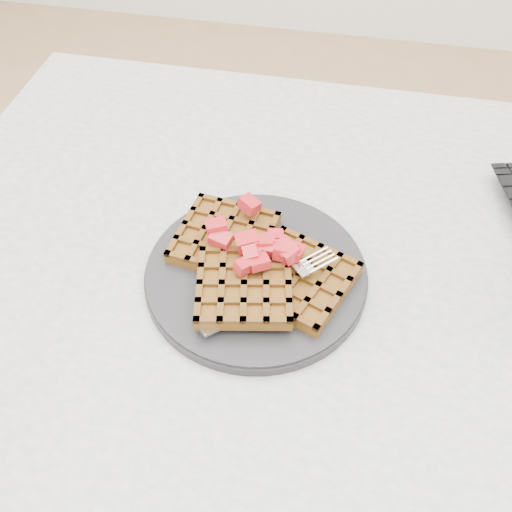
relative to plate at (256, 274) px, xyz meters
name	(u,v)px	position (x,y,z in m)	size (l,w,h in m)	color
ground	(328,497)	(0.15, 0.03, -0.76)	(4.00, 4.00, 0.00)	tan
table	(374,335)	(0.15, 0.03, -0.12)	(1.20, 0.80, 0.75)	beige
plate	(256,274)	(0.00, 0.00, 0.00)	(0.26, 0.26, 0.02)	black
waffles	(255,266)	(0.00, 0.00, 0.02)	(0.22, 0.19, 0.03)	brown
strawberry_pile	(256,248)	(0.00, 0.00, 0.05)	(0.15, 0.15, 0.02)	#98000A
fork	(279,292)	(0.03, -0.03, 0.02)	(0.02, 0.18, 0.02)	silver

